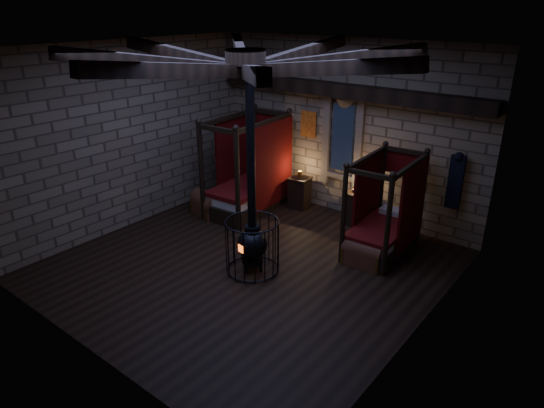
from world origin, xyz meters
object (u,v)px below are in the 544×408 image
Objects in this scene: bed_right at (383,228)px; trunk_right at (364,252)px; trunk_left at (207,204)px; bed_left at (250,187)px; stove at (252,242)px.

trunk_right is at bearing -92.66° from bed_right.
bed_right reaches higher than trunk_left.
bed_left is 2.59× the size of trunk_left.
bed_right is (3.68, 0.06, -0.08)m from bed_left.
bed_left is 1.17× the size of bed_right.
bed_left reaches higher than trunk_left.
bed_right is at bearing -3.20° from bed_left.
trunk_right is at bearing -15.69° from bed_left.
stove reaches higher than trunk_right.
stove is at bearing -139.10° from trunk_right.
bed_right is at bearing 64.75° from stove.
bed_left reaches higher than bed_right.
bed_right is 2.88m from stove.
trunk_right is 2.28m from stove.
trunk_right is at bearing 53.08° from stove.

